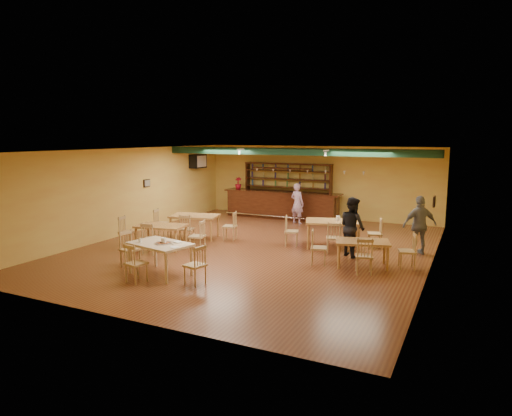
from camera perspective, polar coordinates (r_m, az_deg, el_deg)
The scene contains 23 objects.
floor at distance 14.03m, azimuth 0.09°, elevation -5.08°, with size 12.00×12.00×0.00m, color brown.
ceiling_beam at distance 16.18m, azimuth 4.42°, elevation 7.06°, with size 10.00×0.30×0.25m, color #10321E.
track_rail_left at distance 17.46m, azimuth -0.41°, elevation 7.45°, with size 0.05×2.50×0.05m, color silver.
track_rail_right at distance 16.30m, azimuth 9.82°, elevation 7.21°, with size 0.05×2.50×0.05m, color silver.
ac_unit at distance 19.66m, azimuth -7.28°, elevation 5.83°, with size 0.34×0.70×0.48m, color silver.
picture_left at distance 17.23m, azimuth -13.52°, elevation 3.05°, with size 0.04×0.34×0.28m, color black.
picture_right at distance 12.91m, azimuth 21.42°, elevation 0.75°, with size 0.04×0.34×0.28m, color black.
bar_counter at distance 19.06m, azimuth 3.23°, elevation 0.40°, with size 5.01×0.85×1.13m, color black.
back_bar_hutch at distance 19.56m, azimuth 3.96°, elevation 2.31°, with size 3.88×0.40×2.28m, color black.
poinsettia at distance 19.83m, azimuth -2.25°, elevation 3.12°, with size 0.28×0.28×0.51m, color #A50F1F.
dining_table_a at distance 15.52m, azimuth -7.66°, elevation -2.31°, with size 1.56×0.94×0.78m, color #A4703A.
dining_table_b at distance 14.33m, azimuth 9.58°, elevation -3.20°, with size 1.66×0.99×0.83m, color #A4703A.
dining_table_c at distance 14.24m, azimuth -11.75°, elevation -3.55°, with size 1.46×0.88×0.73m, color #A4703A.
dining_table_d at distance 12.39m, azimuth 13.14°, elevation -5.58°, with size 1.38×0.83×0.69m, color #A4703A.
near_table at distance 11.59m, azimuth -11.88°, elevation -6.25°, with size 1.51×0.97×0.81m, color beige.
pizza_tray at distance 11.42m, azimuth -11.51°, elevation -4.33°, with size 0.40×0.40×0.01m, color silver.
parmesan_shaker at distance 11.65m, azimuth -14.33°, elevation -3.93°, with size 0.07×0.07×0.11m, color #EAE5C6.
napkin_stack at distance 11.43m, azimuth -9.78°, elevation -4.23°, with size 0.20×0.15×0.03m, color white.
pizza_server at distance 11.37m, azimuth -10.70°, elevation -4.32°, with size 0.32×0.09×0.00m, color silver.
side_plate at distance 10.97m, azimuth -10.17°, elevation -4.85°, with size 0.22×0.22×0.01m, color white.
patron_bar at distance 17.90m, azimuth 5.18°, elevation 0.57°, with size 0.58×0.38×1.59m, color #8E499E.
patron_right_a at distance 13.29m, azimuth 11.97°, elevation -2.30°, with size 0.83×0.65×1.71m, color black.
patron_right_b at distance 14.03m, azimuth 19.81°, elevation -2.03°, with size 1.00×0.42×1.71m, color slate.
Camera 1 is at (5.89, -12.26, 3.41)m, focal length 31.95 mm.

